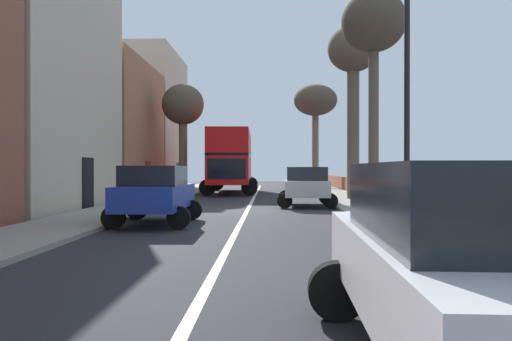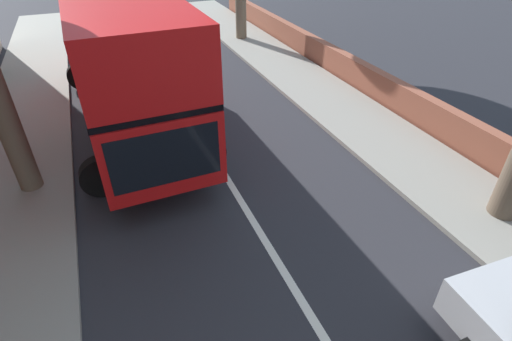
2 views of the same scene
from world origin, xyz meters
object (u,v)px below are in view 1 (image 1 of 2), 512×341
Objects in this scene: street_tree_right_1 at (315,103)px; litter_bin_right at (425,203)px; lamppost_right at (407,82)px; parked_car_silver_right_2 at (306,184)px; parked_car_blue_left_0 at (156,192)px; parked_car_white_right_1 at (472,257)px; street_tree_right_5 at (353,60)px; street_tree_left_0 at (183,108)px; double_decker_bus at (232,158)px; street_tree_right_3 at (374,29)px.

litter_bin_right is at bearing -88.59° from street_tree_right_1.
lamppost_right is (-0.36, -27.68, -3.26)m from street_tree_right_1.
parked_car_silver_right_2 is at bearing -96.62° from street_tree_right_1.
parked_car_silver_right_2 is at bearing 54.32° from parked_car_blue_left_0.
litter_bin_right is at bearing 59.82° from lamppost_right.
litter_bin_right is (2.80, 9.91, -0.29)m from parked_car_white_right_1.
parked_car_white_right_1 is 21.95m from street_tree_right_5.
parked_car_blue_left_0 is at bearing -125.84° from street_tree_right_5.
street_tree_right_5 reaches higher than street_tree_left_0.
double_decker_bus is 4.99m from street_tree_left_0.
street_tree_right_1 is at bearing 90.26° from street_tree_right_3.
street_tree_right_5 is at bearing 86.11° from lamppost_right.
parked_car_white_right_1 is at bearing -102.40° from lamppost_right.
street_tree_right_3 is at bearing -89.74° from street_tree_right_1.
street_tree_right_1 reaches higher than litter_bin_right.
street_tree_right_3 reaches higher than lamppost_right.
street_tree_right_3 is (7.26, 3.92, 5.90)m from parked_car_blue_left_0.
double_decker_bus reaches higher than parked_car_blue_left_0.
street_tree_right_1 reaches higher than parked_car_silver_right_2.
street_tree_right_3 is 6.71m from street_tree_right_5.
double_decker_bus is 11.46m from street_tree_right_5.
parked_car_silver_right_2 is 7.02m from street_tree_right_3.
street_tree_right_3 is 7.55m from litter_bin_right.
parked_car_white_right_1 is 15.54m from street_tree_right_3.
double_decker_bus reaches higher than parked_car_white_right_1.
street_tree_right_1 is (6.36, 7.20, 4.72)m from double_decker_bus.
street_tree_left_0 is 0.83× the size of street_tree_right_3.
lamppost_right reaches higher than parked_car_white_right_1.
street_tree_right_1 is 27.88m from lamppost_right.
lamppost_right is at bearing -16.99° from parked_car_blue_left_0.
double_decker_bus is 1.54× the size of street_tree_left_0.
double_decker_bus is 12.27m from parked_car_silver_right_2.
lamppost_right is at bearing -94.39° from street_tree_right_3.
street_tree_right_3 is (2.26, -3.04, 5.91)m from parked_car_silver_right_2.
lamppost_right is at bearing 77.60° from parked_car_white_right_1.
litter_bin_right is at bearing -69.54° from double_decker_bus.
parked_car_blue_left_0 is 7.81m from litter_bin_right.
parked_car_blue_left_0 is at bearing -105.62° from street_tree_right_1.
double_decker_bus is 1.29× the size of street_tree_right_3.
street_tree_right_1 is 7.64× the size of litter_bin_right.
double_decker_bus is 2.53× the size of parked_car_silver_right_2.
street_tree_right_5 is 13.16m from lamppost_right.
double_decker_bus is 18.47m from parked_car_blue_left_0.
street_tree_right_1 is at bearing 83.38° from parked_car_silver_right_2.
litter_bin_right is at bearing -2.63° from parked_car_blue_left_0.
parked_car_silver_right_2 is 7.84m from litter_bin_right.
street_tree_right_5 reaches higher than street_tree_right_3.
street_tree_left_0 is (-2.82, -2.72, 3.09)m from double_decker_bus.
parked_car_white_right_1 reaches higher than litter_bin_right.
street_tree_right_1 is at bearing 48.54° from double_decker_bus.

